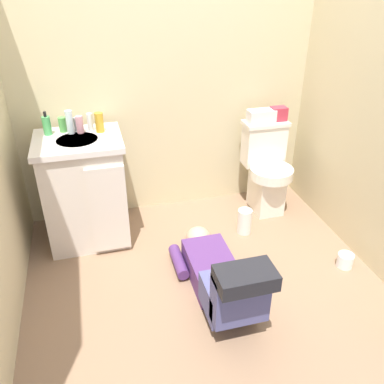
# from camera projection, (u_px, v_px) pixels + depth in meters

# --- Properties ---
(ground_plane) EXTENTS (2.82, 3.20, 0.04)m
(ground_plane) POSITION_uv_depth(u_px,v_px,m) (206.00, 288.00, 2.70)
(ground_plane) COLOR #88684F
(wall_back) EXTENTS (2.48, 0.08, 2.40)m
(wall_back) POSITION_uv_depth(u_px,v_px,m) (165.00, 64.00, 3.05)
(wall_back) COLOR beige
(wall_back) RESTS_ON ground_plane
(toilet) EXTENTS (0.36, 0.46, 0.75)m
(toilet) POSITION_uv_depth(u_px,v_px,m) (266.00, 169.00, 3.37)
(toilet) COLOR silver
(toilet) RESTS_ON ground_plane
(vanity_cabinet) EXTENTS (0.60, 0.53, 0.82)m
(vanity_cabinet) POSITION_uv_depth(u_px,v_px,m) (85.00, 190.00, 2.96)
(vanity_cabinet) COLOR beige
(vanity_cabinet) RESTS_ON ground_plane
(faucet) EXTENTS (0.02, 0.02, 0.10)m
(faucet) POSITION_uv_depth(u_px,v_px,m) (76.00, 124.00, 2.86)
(faucet) COLOR silver
(faucet) RESTS_ON vanity_cabinet
(person_plumber) EXTENTS (0.39, 1.06, 0.52)m
(person_plumber) POSITION_uv_depth(u_px,v_px,m) (220.00, 276.00, 2.50)
(person_plumber) COLOR #512D6B
(person_plumber) RESTS_ON ground_plane
(tissue_box) EXTENTS (0.22, 0.11, 0.10)m
(tissue_box) POSITION_uv_depth(u_px,v_px,m) (261.00, 116.00, 3.22)
(tissue_box) COLOR silver
(tissue_box) RESTS_ON toilet
(toiletry_bag) EXTENTS (0.12, 0.09, 0.11)m
(toiletry_bag) POSITION_uv_depth(u_px,v_px,m) (279.00, 114.00, 3.25)
(toiletry_bag) COLOR #B22D3F
(toiletry_bag) RESTS_ON toilet
(soap_dispenser) EXTENTS (0.06, 0.06, 0.17)m
(soap_dispenser) POSITION_uv_depth(u_px,v_px,m) (47.00, 125.00, 2.79)
(soap_dispenser) COLOR #439C52
(soap_dispenser) RESTS_ON vanity_cabinet
(bottle_green) EXTENTS (0.05, 0.05, 0.11)m
(bottle_green) POSITION_uv_depth(u_px,v_px,m) (63.00, 125.00, 2.85)
(bottle_green) COLOR #509C49
(bottle_green) RESTS_ON vanity_cabinet
(bottle_clear) EXTENTS (0.05, 0.05, 0.16)m
(bottle_clear) POSITION_uv_depth(u_px,v_px,m) (70.00, 122.00, 2.80)
(bottle_clear) COLOR silver
(bottle_clear) RESTS_ON vanity_cabinet
(bottle_pink) EXTENTS (0.05, 0.05, 0.12)m
(bottle_pink) POSITION_uv_depth(u_px,v_px,m) (80.00, 124.00, 2.82)
(bottle_pink) COLOR pink
(bottle_pink) RESTS_ON vanity_cabinet
(bottle_white) EXTENTS (0.04, 0.04, 0.13)m
(bottle_white) POSITION_uv_depth(u_px,v_px,m) (90.00, 122.00, 2.86)
(bottle_white) COLOR white
(bottle_white) RESTS_ON vanity_cabinet
(bottle_amber) EXTENTS (0.06, 0.06, 0.14)m
(bottle_amber) POSITION_uv_depth(u_px,v_px,m) (99.00, 122.00, 2.83)
(bottle_amber) COLOR gold
(bottle_amber) RESTS_ON vanity_cabinet
(paper_towel_roll) EXTENTS (0.11, 0.11, 0.20)m
(paper_towel_roll) POSITION_uv_depth(u_px,v_px,m) (245.00, 221.00, 3.17)
(paper_towel_roll) COLOR white
(paper_towel_roll) RESTS_ON ground_plane
(toilet_paper_roll) EXTENTS (0.11, 0.11, 0.10)m
(toilet_paper_roll) POSITION_uv_depth(u_px,v_px,m) (345.00, 260.00, 2.83)
(toilet_paper_roll) COLOR white
(toilet_paper_roll) RESTS_ON ground_plane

